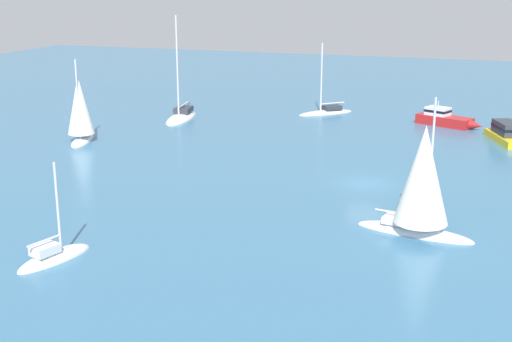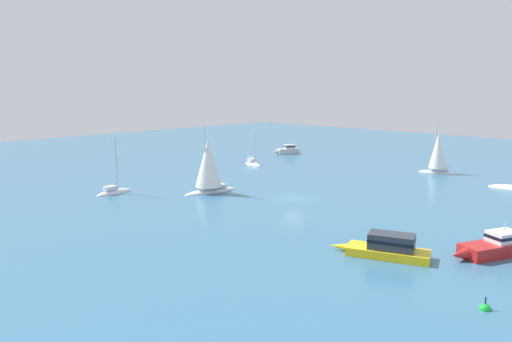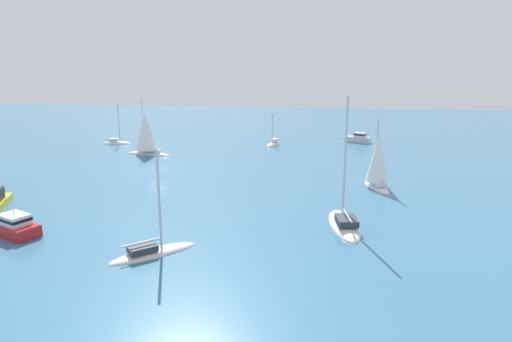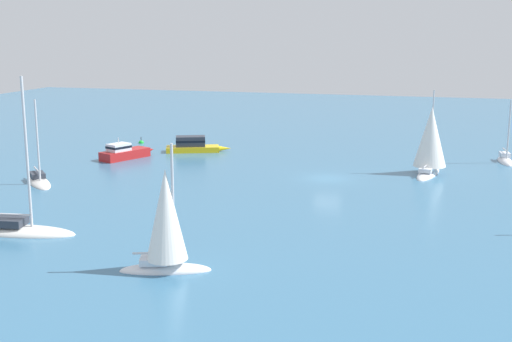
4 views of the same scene
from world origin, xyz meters
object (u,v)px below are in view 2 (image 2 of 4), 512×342
Objects in this scene: sailboat at (253,165)px; channel_buoy at (485,309)px; sailboat_1 at (438,155)px; ketch at (114,192)px; motor_cruiser at (287,150)px; yacht at (209,167)px; powerboat at (494,246)px; launch at (388,247)px.

sailboat reaches higher than channel_buoy.
sailboat_1 is at bearing 27.06° from channel_buoy.
ketch is at bearing 89.07° from channel_buoy.
sailboat reaches higher than motor_cruiser.
yacht is at bearing -43.28° from sailboat.
sailboat_1 is 0.93× the size of yacht.
sailboat is at bearing -140.19° from yacht.
yacht is 35.43m from channel_buoy.
sailboat_1 is 1.15× the size of powerboat.
sailboat_1 is 44.94m from channel_buoy.
launch is (-5.79, 5.48, 0.05)m from powerboat.
sailboat_1 is 7.26× the size of channel_buoy.
launch is 9.05m from channel_buoy.
launch is (-22.58, -36.09, 0.64)m from sailboat.
ketch reaches higher than motor_cruiser.
powerboat is at bearing 102.23° from sailboat_1.
sailboat is 44.83m from powerboat.
yacht reaches higher than ketch.
sailboat is at bearing -87.80° from powerboat.
sailboat is 27.58m from sailboat_1.
launch is 26.58m from yacht.
launch is 6.82× the size of channel_buoy.
sailboat_1 is at bearing -35.19° from ketch.
motor_cruiser is 0.64× the size of sailboat_1.
yacht reaches higher than motor_cruiser.
channel_buoy is (-26.38, -44.27, -0.10)m from sailboat.
powerboat is (-30.47, -46.17, 0.00)m from motor_cruiser.
sailboat is 0.73× the size of sailboat_1.
yacht is (8.10, -7.56, 2.83)m from ketch.
ketch is at bearing -32.97° from yacht.
ketch is at bearing -52.94° from powerboat.
launch is at bearing -15.10° from sailboat.
launch is (-36.15, -12.23, -1.93)m from sailboat_1.
powerboat is at bearing 15.74° from channel_buoy.
sailboat_1 is (39.28, -21.35, 2.53)m from ketch.
sailboat is at bearing 11.61° from sailboat_1.
channel_buoy is at bearing 39.92° from powerboat.
powerboat is at bearing -83.80° from ketch.
powerboat is at bearing -5.06° from sailboat.
powerboat reaches higher than launch.
motor_cruiser is 34.63m from yacht.
launch is at bearing 73.41° from motor_cruiser.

